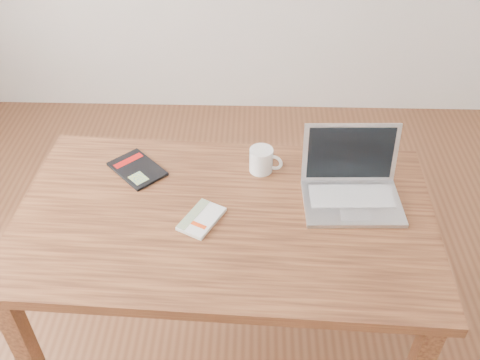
{
  "coord_description": "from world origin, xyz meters",
  "views": [
    {
      "loc": [
        -0.05,
        -1.16,
        1.99
      ],
      "look_at": [
        -0.09,
        0.19,
        0.85
      ],
      "focal_mm": 40.0,
      "sensor_mm": 36.0,
      "label": 1
    }
  ],
  "objects_px": {
    "desk": "(225,233)",
    "laptop": "(351,185)",
    "black_guidebook": "(137,169)",
    "coffee_mug": "(262,160)",
    "white_guidebook": "(201,219)"
  },
  "relations": [
    {
      "from": "desk",
      "to": "laptop",
      "type": "bearing_deg",
      "value": 16.46
    },
    {
      "from": "black_guidebook",
      "to": "coffee_mug",
      "type": "distance_m",
      "value": 0.46
    },
    {
      "from": "laptop",
      "to": "black_guidebook",
      "type": "bearing_deg",
      "value": 169.4
    },
    {
      "from": "white_guidebook",
      "to": "black_guidebook",
      "type": "height_order",
      "value": "white_guidebook"
    },
    {
      "from": "laptop",
      "to": "coffee_mug",
      "type": "height_order",
      "value": "laptop"
    },
    {
      "from": "black_guidebook",
      "to": "laptop",
      "type": "distance_m",
      "value": 0.78
    },
    {
      "from": "desk",
      "to": "laptop",
      "type": "distance_m",
      "value": 0.47
    },
    {
      "from": "desk",
      "to": "laptop",
      "type": "xyz_separation_m",
      "value": [
        0.43,
        0.11,
        0.14
      ]
    },
    {
      "from": "desk",
      "to": "white_guidebook",
      "type": "distance_m",
      "value": 0.13
    },
    {
      "from": "white_guidebook",
      "to": "laptop",
      "type": "xyz_separation_m",
      "value": [
        0.51,
        0.14,
        0.04
      ]
    },
    {
      "from": "desk",
      "to": "coffee_mug",
      "type": "distance_m",
      "value": 0.3
    },
    {
      "from": "white_guidebook",
      "to": "coffee_mug",
      "type": "relative_size",
      "value": 1.54
    },
    {
      "from": "desk",
      "to": "black_guidebook",
      "type": "distance_m",
      "value": 0.41
    },
    {
      "from": "desk",
      "to": "black_guidebook",
      "type": "bearing_deg",
      "value": 148.67
    },
    {
      "from": "desk",
      "to": "coffee_mug",
      "type": "relative_size",
      "value": 11.77
    }
  ]
}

